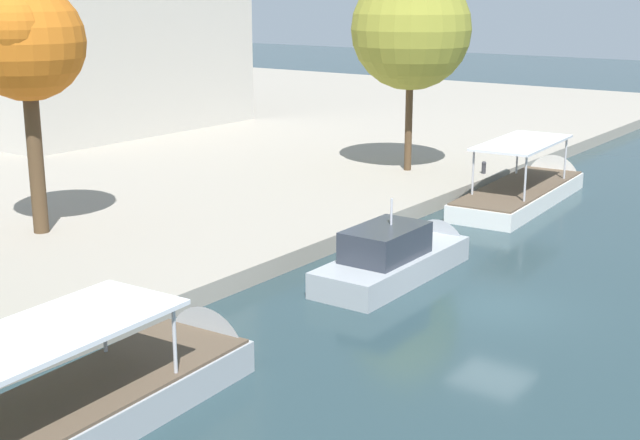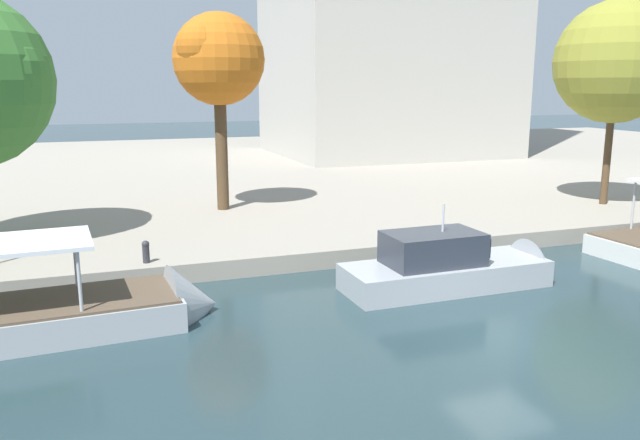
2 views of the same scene
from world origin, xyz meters
name	(u,v)px [view 1 (image 1 of 2)]	position (x,y,z in m)	size (l,w,h in m)	color
ground_plane	(495,309)	(0.00, 0.00, 0.00)	(220.00, 220.00, 0.00)	#23383D
tour_boat_0	(71,419)	(-13.62, 4.46, 0.38)	(13.83, 3.78, 3.92)	#9EA3A8
motor_yacht_1	(401,260)	(1.38, 4.42, 0.53)	(8.34, 2.59, 3.94)	#9EA3A8
tour_boat_2	(528,192)	(15.36, 5.46, 0.37)	(11.99, 3.82, 4.29)	silver
mooring_bollard_0	(102,299)	(-9.08, 8.66, 1.16)	(0.28, 0.28, 0.82)	#2D2D33
mooring_bollard_2	(484,167)	(16.71, 8.55, 1.07)	(0.25, 0.25, 0.67)	#2D2D33
tree_2	(410,34)	(15.16, 12.34, 7.95)	(6.29, 6.29, 10.60)	#4C3823
tree_3	(24,41)	(-4.65, 17.60, 8.28)	(4.54, 4.54, 9.81)	#4C3823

